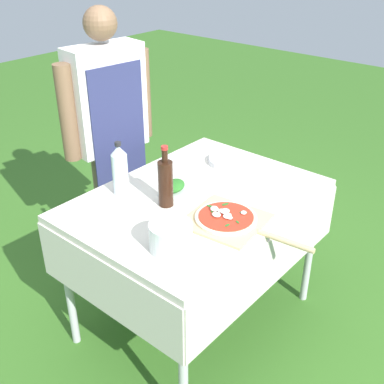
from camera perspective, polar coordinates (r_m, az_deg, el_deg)
ground_plane at (r=2.77m, az=0.47°, el=-14.71°), size 12.00×12.00×0.00m
prep_table at (r=2.34m, az=0.54°, el=-2.33°), size 1.20×0.88×0.78m
person_cook at (r=2.80m, az=-9.77°, el=7.89°), size 0.58×0.24×1.56m
pizza_on_peel at (r=2.10m, az=4.39°, el=-3.28°), size 0.35×0.58×0.05m
oil_bottle at (r=2.18m, az=-3.15°, el=1.16°), size 0.07×0.07×0.30m
water_bottle at (r=2.30m, az=-8.55°, el=2.65°), size 0.08×0.08×0.27m
herb_container at (r=2.33m, az=-2.10°, el=0.66°), size 0.18×0.15×0.05m
mixing_tub at (r=1.91m, az=-2.54°, el=-5.29°), size 0.17×0.17×0.11m
plate_stack at (r=2.63m, az=4.70°, el=3.77°), size 0.25×0.25×0.03m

